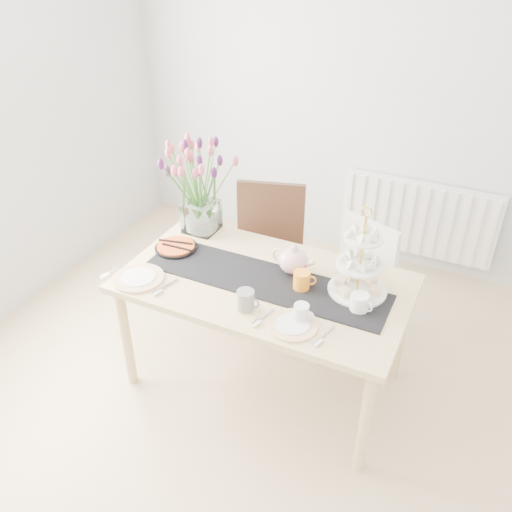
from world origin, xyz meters
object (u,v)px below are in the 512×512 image
at_px(tulip_vase, 199,173).
at_px(cream_jug, 359,303).
at_px(chair_brown, 268,242).
at_px(tart_tin, 176,248).
at_px(mug_grey, 246,300).
at_px(plate_right, 293,325).
at_px(mug_white, 301,313).
at_px(mug_orange, 302,281).
at_px(dining_table, 265,292).
at_px(chair_white, 356,276).
at_px(radiator, 418,218).
at_px(plate_left, 138,278).
at_px(teapot, 293,261).
at_px(cake_stand, 359,272).

height_order(tulip_vase, cream_jug, tulip_vase).
xyz_separation_m(chair_brown, tart_tin, (-0.34, -0.61, 0.21)).
height_order(mug_grey, plate_right, mug_grey).
bearing_deg(mug_white, mug_orange, 115.74).
distance_m(dining_table, chair_white, 0.75).
relative_size(tart_tin, mug_white, 2.73).
height_order(dining_table, mug_orange, mug_orange).
xyz_separation_m(cream_jug, plate_right, (-0.26, -0.27, -0.04)).
bearing_deg(radiator, plate_left, -121.18).
xyz_separation_m(tart_tin, plate_left, (-0.02, -0.36, -0.01)).
height_order(dining_table, mug_white, mug_white).
bearing_deg(teapot, radiator, 82.87).
bearing_deg(plate_left, radiator, 58.82).
height_order(dining_table, tulip_vase, tulip_vase).
height_order(mug_orange, plate_right, mug_orange).
height_order(chair_white, teapot, teapot).
relative_size(chair_white, mug_grey, 7.71).
bearing_deg(cake_stand, mug_white, -117.96).
height_order(chair_white, tulip_vase, tulip_vase).
xyz_separation_m(cake_stand, mug_orange, (-0.28, -0.10, -0.08)).
relative_size(dining_table, teapot, 6.00).
bearing_deg(mug_orange, teapot, 102.86).
distance_m(chair_brown, teapot, 0.72).
distance_m(radiator, mug_orange, 1.73).
distance_m(radiator, mug_white, 1.96).
relative_size(cake_stand, cream_jug, 4.82).
relative_size(mug_grey, plate_left, 0.38).
bearing_deg(tart_tin, radiator, 53.98).
height_order(cream_jug, tart_tin, cream_jug).
xyz_separation_m(tulip_vase, teapot, (0.72, -0.20, -0.31)).
relative_size(teapot, mug_grey, 2.41).
bearing_deg(teapot, tart_tin, -165.30).
bearing_deg(plate_left, mug_white, 3.78).
bearing_deg(mug_orange, cake_stand, -6.58).
bearing_deg(mug_grey, chair_brown, 110.97).
bearing_deg(dining_table, tart_tin, 174.36).
relative_size(radiator, tart_tin, 4.69).
relative_size(mug_grey, mug_orange, 1.02).
xyz_separation_m(dining_table, cake_stand, (0.50, 0.12, 0.21)).
relative_size(cream_jug, mug_grey, 0.88).
relative_size(radiator, mug_white, 12.82).
relative_size(tart_tin, plate_right, 1.00).
bearing_deg(cake_stand, chair_white, 104.95).
bearing_deg(teapot, chair_brown, 135.67).
relative_size(cream_jug, mug_white, 1.04).
height_order(chair_white, mug_grey, mug_grey).
bearing_deg(cream_jug, mug_white, -117.05).
bearing_deg(tulip_vase, chair_white, 17.00).
bearing_deg(mug_grey, chair_white, 72.41).
height_order(tart_tin, mug_orange, mug_orange).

